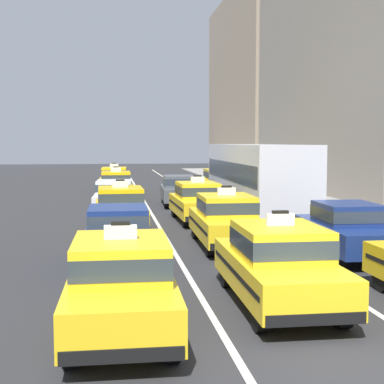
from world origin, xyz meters
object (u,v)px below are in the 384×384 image
taxi_left_third (120,208)px  taxi_center_third (197,201)px  taxi_right_fourth (218,182)px  taxi_center_second (226,219)px  taxi_left_sixth (114,179)px  taxi_left_fifth (116,185)px  sedan_center_fourth (179,189)px  sedan_left_second (118,233)px  bus_right_third (255,175)px  sedan_left_fourth (114,196)px  sedan_right_second (346,228)px  taxi_left_nearest (121,282)px  taxi_center_nearest (278,263)px

taxi_left_third → taxi_center_third: bearing=33.9°
taxi_right_fourth → taxi_center_third: bearing=-105.5°
taxi_center_second → taxi_right_fourth: bearing=79.6°
taxi_left_third → taxi_left_sixth: same height
taxi_center_second → taxi_right_fourth: size_ratio=1.00×
taxi_left_fifth → sedan_center_fourth: (3.26, -2.98, -0.03)m
sedan_left_second → bus_right_third: bearing=56.5°
sedan_left_fourth → sedan_right_second: 12.53m
taxi_left_nearest → taxi_center_nearest: (3.17, 1.10, 0.00)m
taxi_left_sixth → sedan_center_fourth: taxi_left_sixth is taller
sedan_right_second → taxi_right_fourth: (-0.03, 18.98, 0.03)m
taxi_left_fifth → taxi_center_third: bearing=-70.4°
taxi_left_sixth → bus_right_third: 14.33m
sedan_left_fourth → taxi_center_third: (3.42, -2.93, 0.03)m
taxi_left_nearest → sedan_left_second: (0.03, 5.46, -0.03)m
sedan_left_fourth → taxi_left_sixth: size_ratio=0.94×
taxi_left_third → taxi_center_third: (3.23, 2.17, 0.00)m
taxi_center_nearest → sedan_center_fourth: size_ratio=1.05×
sedan_left_second → taxi_center_third: 8.46m
taxi_left_sixth → taxi_center_nearest: (3.07, -26.83, 0.00)m
taxi_center_third → taxi_left_fifth: bearing=109.6°
sedan_left_fourth → sedan_right_second: size_ratio=1.01×
taxi_left_third → taxi_right_fourth: bearing=64.7°
taxi_left_fifth → taxi_right_fourth: 6.71m
sedan_left_fourth → sedan_center_fourth: 4.73m
taxi_left_nearest → sedan_left_fourth: (0.00, 16.14, -0.03)m
sedan_left_second → taxi_center_third: bearing=66.3°
sedan_left_fourth → taxi_left_fifth: bearing=88.6°
sedan_center_fourth → taxi_center_nearest: bearing=-90.7°
taxi_left_nearest → sedan_left_fourth: 16.14m
taxi_left_sixth → taxi_left_nearest: bearing=-90.2°
taxi_left_sixth → taxi_center_nearest: size_ratio=1.01×
taxi_right_fourth → taxi_center_nearest: bearing=-98.2°
taxi_right_fourth → taxi_center_second: bearing=-100.4°
taxi_center_nearest → sedan_center_fourth: bearing=89.3°
taxi_center_nearest → taxi_center_second: same height
taxi_left_third → sedan_center_fourth: (3.22, 8.39, -0.03)m
sedan_left_fourth → taxi_left_fifth: taxi_left_fifth is taller
taxi_left_third → sedan_left_fourth: bearing=92.2°
sedan_left_fourth → sedan_right_second: bearing=-58.4°
sedan_center_fourth → taxi_center_second: bearing=-89.8°
sedan_center_fourth → taxi_right_fourth: taxi_right_fourth is taller
taxi_left_sixth → sedan_right_second: size_ratio=1.07×
taxi_left_third → taxi_left_fifth: (-0.04, 11.37, 0.00)m
taxi_left_third → taxi_right_fourth: same height
sedan_left_fourth → taxi_center_nearest: size_ratio=0.95×
taxi_left_nearest → taxi_left_fifth: same height
taxi_center_nearest → bus_right_third: (3.25, 14.01, 0.94)m
taxi_center_nearest → taxi_right_fourth: same height
sedan_left_fourth → sedan_right_second: same height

